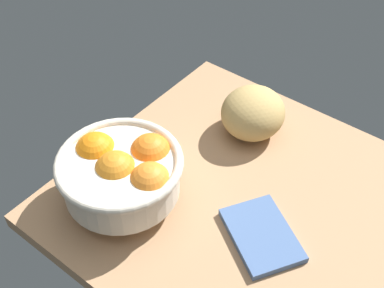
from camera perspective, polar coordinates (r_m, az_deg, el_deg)
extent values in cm
cube|color=#AB7F59|center=(91.76, 7.40, -7.42)|extent=(67.01, 58.98, 3.00)
cylinder|color=beige|center=(90.24, -7.78, -5.65)|extent=(9.57, 9.57, 3.00)
cylinder|color=beige|center=(86.62, -8.08, -3.60)|extent=(20.10, 20.10, 6.67)
torus|color=beige|center=(84.19, -8.30, -2.08)|extent=(21.70, 21.70, 1.60)
sphere|color=orange|center=(88.81, -10.82, -0.99)|extent=(7.50, 7.50, 7.50)
sphere|color=orange|center=(82.80, -4.77, -4.47)|extent=(7.27, 7.27, 7.27)
sphere|color=orange|center=(85.06, -8.63, -3.19)|extent=(7.46, 7.46, 7.46)
sphere|color=orange|center=(87.19, -4.68, -1.21)|extent=(7.62, 7.62, 7.62)
ellipsoid|color=tan|center=(100.63, 6.95, 3.56)|extent=(15.50, 16.21, 9.59)
cube|color=#4A6698|center=(85.88, 7.93, -10.21)|extent=(17.13, 15.76, 1.31)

